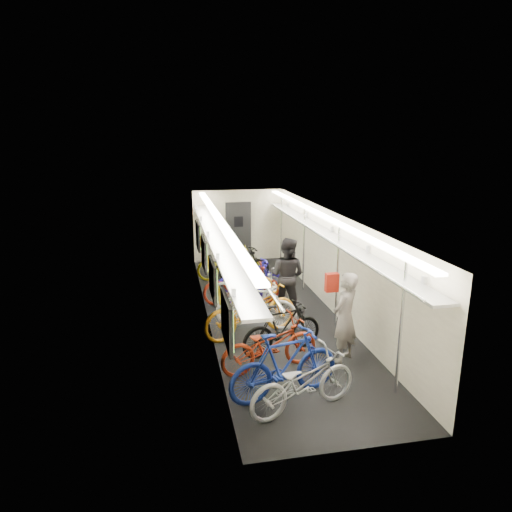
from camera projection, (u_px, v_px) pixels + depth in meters
name	position (u px, v px, depth m)	size (l,w,h in m)	color
train_car_shell	(250.00, 240.00, 11.10)	(10.00, 10.00, 10.00)	black
bicycle_0	(303.00, 382.00, 6.94)	(0.64, 1.85, 0.97)	#AFAFB4
bicycle_1	(285.00, 365.00, 7.27)	(0.55, 1.94, 1.16)	navy
bicycle_2	(270.00, 345.00, 8.16)	(0.65, 1.88, 0.99)	maroon
bicycle_3	(282.00, 328.00, 8.80)	(0.49, 1.72, 1.04)	black
bicycle_4	(251.00, 310.00, 9.58)	(0.75, 2.15, 1.13)	orange
bicycle_5	(256.00, 305.00, 9.92)	(0.51, 1.80, 1.08)	white
bicycle_6	(250.00, 289.00, 11.07)	(0.67, 1.93, 1.02)	#BCBDC1
bicycle_7	(249.00, 281.00, 11.53)	(0.54, 1.90, 1.14)	#241AA0
bicycle_8	(242.00, 285.00, 11.41)	(0.68, 1.94, 1.02)	#9B2211
bicycle_9	(240.00, 267.00, 12.81)	(0.53, 1.87, 1.13)	black
bicycle_10	(229.00, 264.00, 13.35)	(0.65, 1.87, 0.98)	gold
passenger_near	(345.00, 317.00, 8.43)	(0.63, 0.41, 1.73)	gray
passenger_mid	(287.00, 275.00, 10.83)	(0.89, 0.69, 1.82)	black
backpack	(332.00, 282.00, 9.11)	(0.26, 0.14, 0.38)	#A61D10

